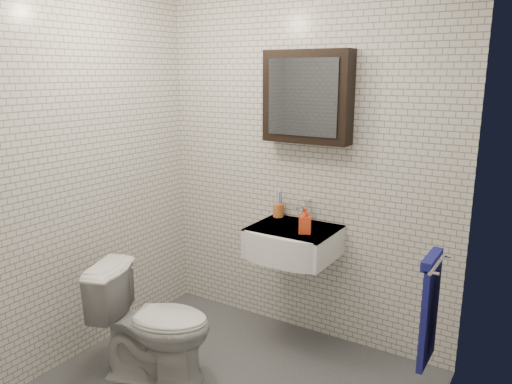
% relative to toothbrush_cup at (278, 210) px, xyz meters
% --- Properties ---
extents(room_shell, '(2.22, 2.02, 2.51)m').
position_rel_toothbrush_cup_xyz_m(room_shell, '(0.16, -0.94, 0.56)').
color(room_shell, silver).
rests_on(room_shell, ground).
extents(washbasin, '(0.55, 0.50, 0.20)m').
position_rel_toothbrush_cup_xyz_m(washbasin, '(0.21, -0.21, -0.15)').
color(washbasin, white).
rests_on(washbasin, room_shell).
extents(faucet, '(0.06, 0.20, 0.15)m').
position_rel_toothbrush_cup_xyz_m(faucet, '(0.21, -0.01, 0.02)').
color(faucet, silver).
rests_on(faucet, washbasin).
extents(mirror_cabinet, '(0.60, 0.15, 0.60)m').
position_rel_toothbrush_cup_xyz_m(mirror_cabinet, '(0.21, -0.01, 0.80)').
color(mirror_cabinet, black).
rests_on(mirror_cabinet, room_shell).
extents(towel_rail, '(0.09, 0.30, 0.58)m').
position_rel_toothbrush_cup_xyz_m(towel_rail, '(1.21, -0.59, -0.18)').
color(towel_rail, silver).
rests_on(towel_rail, room_shell).
extents(toothbrush_cup, '(0.08, 0.08, 0.21)m').
position_rel_toothbrush_cup_xyz_m(toothbrush_cup, '(0.00, 0.00, 0.00)').
color(toothbrush_cup, '#C96A32').
rests_on(toothbrush_cup, washbasin).
extents(soap_bottle, '(0.10, 0.10, 0.17)m').
position_rel_toothbrush_cup_xyz_m(soap_bottle, '(0.33, -0.23, 0.03)').
color(soap_bottle, orange).
rests_on(soap_bottle, washbasin).
extents(toilet, '(0.81, 0.63, 0.73)m').
position_rel_toothbrush_cup_xyz_m(toilet, '(-0.32, -0.97, -0.54)').
color(toilet, silver).
rests_on(toilet, ground).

